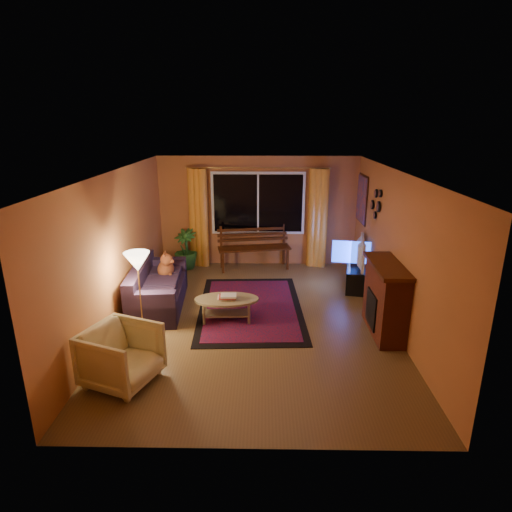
{
  "coord_description": "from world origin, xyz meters",
  "views": [
    {
      "loc": [
        0.12,
        -6.62,
        3.27
      ],
      "look_at": [
        0.0,
        0.3,
        1.05
      ],
      "focal_mm": 30.0,
      "sensor_mm": 36.0,
      "label": 1
    }
  ],
  "objects_px": {
    "sofa": "(158,286)",
    "coffee_table": "(227,309)",
    "tv_console": "(355,276)",
    "armchair": "(121,353)",
    "floor_lamp": "(140,293)",
    "bench": "(254,258)"
  },
  "relations": [
    {
      "from": "sofa",
      "to": "coffee_table",
      "type": "xyz_separation_m",
      "value": [
        1.28,
        -0.55,
        -0.2
      ]
    },
    {
      "from": "sofa",
      "to": "tv_console",
      "type": "height_order",
      "value": "sofa"
    },
    {
      "from": "armchair",
      "to": "floor_lamp",
      "type": "height_order",
      "value": "floor_lamp"
    },
    {
      "from": "armchair",
      "to": "coffee_table",
      "type": "height_order",
      "value": "armchair"
    },
    {
      "from": "bench",
      "to": "sofa",
      "type": "relative_size",
      "value": 0.83
    },
    {
      "from": "armchair",
      "to": "floor_lamp",
      "type": "bearing_deg",
      "value": 26.6
    },
    {
      "from": "bench",
      "to": "floor_lamp",
      "type": "bearing_deg",
      "value": -129.86
    },
    {
      "from": "armchair",
      "to": "floor_lamp",
      "type": "xyz_separation_m",
      "value": [
        -0.13,
        1.41,
        0.23
      ]
    },
    {
      "from": "coffee_table",
      "to": "tv_console",
      "type": "bearing_deg",
      "value": 32.12
    },
    {
      "from": "floor_lamp",
      "to": "armchair",
      "type": "bearing_deg",
      "value": -84.68
    },
    {
      "from": "floor_lamp",
      "to": "coffee_table",
      "type": "height_order",
      "value": "floor_lamp"
    },
    {
      "from": "bench",
      "to": "floor_lamp",
      "type": "xyz_separation_m",
      "value": [
        -1.73,
        -3.07,
        0.41
      ]
    },
    {
      "from": "bench",
      "to": "coffee_table",
      "type": "relative_size",
      "value": 1.5
    },
    {
      "from": "coffee_table",
      "to": "armchair",
      "type": "bearing_deg",
      "value": -123.02
    },
    {
      "from": "armchair",
      "to": "coffee_table",
      "type": "relative_size",
      "value": 0.78
    },
    {
      "from": "floor_lamp",
      "to": "sofa",
      "type": "bearing_deg",
      "value": 87.56
    },
    {
      "from": "sofa",
      "to": "coffee_table",
      "type": "bearing_deg",
      "value": -27.72
    },
    {
      "from": "armchair",
      "to": "coffee_table",
      "type": "distance_m",
      "value": 2.2
    },
    {
      "from": "sofa",
      "to": "tv_console",
      "type": "xyz_separation_m",
      "value": [
        3.77,
        1.02,
        -0.17
      ]
    },
    {
      "from": "sofa",
      "to": "tv_console",
      "type": "relative_size",
      "value": 1.81
    },
    {
      "from": "sofa",
      "to": "coffee_table",
      "type": "distance_m",
      "value": 1.41
    },
    {
      "from": "floor_lamp",
      "to": "tv_console",
      "type": "distance_m",
      "value": 4.32
    }
  ]
}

